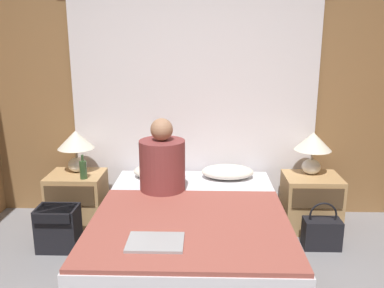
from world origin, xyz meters
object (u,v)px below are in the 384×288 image
(bed, at_px, (191,237))
(pillow_right, at_px, (228,172))
(nightstand_right, at_px, (311,202))
(nightstand_left, at_px, (77,199))
(lamp_left, at_px, (76,144))
(pillow_left, at_px, (159,171))
(lamp_right, at_px, (313,146))
(person_left_in_bed, at_px, (162,163))
(backpack_on_floor, at_px, (58,226))
(handbag_on_floor, at_px, (322,233))
(laptop_on_bed, at_px, (155,242))
(beer_bottle_on_left_stand, at_px, (83,169))

(bed, xyz_separation_m, pillow_right, (0.32, 0.75, 0.29))
(nightstand_right, bearing_deg, nightstand_left, 180.00)
(nightstand_left, height_order, lamp_left, lamp_left)
(pillow_left, bearing_deg, lamp_right, -0.07)
(person_left_in_bed, bearing_deg, pillow_right, 33.80)
(nightstand_right, distance_m, lamp_left, 2.28)
(nightstand_left, bearing_deg, pillow_left, 5.75)
(nightstand_right, bearing_deg, pillow_left, 176.85)
(backpack_on_floor, xyz_separation_m, handbag_on_floor, (2.24, 0.09, -0.08))
(pillow_left, xyz_separation_m, person_left_in_bed, (0.07, -0.39, 0.20))
(laptop_on_bed, bearing_deg, lamp_right, 45.90)
(lamp_left, relative_size, laptop_on_bed, 1.12)
(pillow_left, xyz_separation_m, beer_bottle_on_left_stand, (-0.67, -0.20, 0.08))
(nightstand_left, relative_size, lamp_right, 1.28)
(lamp_right, relative_size, beer_bottle_on_left_stand, 1.78)
(pillow_right, bearing_deg, nightstand_left, -176.85)
(nightstand_right, relative_size, backpack_on_floor, 1.35)
(lamp_right, bearing_deg, bed, -145.96)
(laptop_on_bed, distance_m, backpack_on_floor, 1.26)
(laptop_on_bed, xyz_separation_m, handbag_on_floor, (1.32, 0.89, -0.36))
(nightstand_left, bearing_deg, person_left_in_bed, -19.89)
(lamp_left, distance_m, person_left_in_bed, 0.94)
(nightstand_left, xyz_separation_m, lamp_left, (0.00, 0.08, 0.53))
(bed, relative_size, lamp_right, 4.77)
(beer_bottle_on_left_stand, bearing_deg, lamp_left, 119.92)
(backpack_on_floor, bearing_deg, person_left_in_bed, 10.95)
(backpack_on_floor, bearing_deg, beer_bottle_on_left_stand, 68.97)
(pillow_right, distance_m, laptop_on_bed, 1.46)
(bed, bearing_deg, lamp_left, 145.96)
(beer_bottle_on_left_stand, bearing_deg, lamp_right, 5.38)
(nightstand_right, relative_size, handbag_on_floor, 1.24)
(lamp_right, bearing_deg, nightstand_left, -178.01)
(lamp_left, distance_m, handbag_on_floor, 2.36)
(person_left_in_bed, bearing_deg, pillow_left, 100.29)
(person_left_in_bed, distance_m, laptop_on_bed, 1.00)
(lamp_left, bearing_deg, bed, -34.04)
(person_left_in_bed, height_order, backpack_on_floor, person_left_in_bed)
(bed, height_order, lamp_left, lamp_left)
(lamp_left, xyz_separation_m, pillow_right, (1.43, 0.00, -0.26))
(beer_bottle_on_left_stand, height_order, handbag_on_floor, beer_bottle_on_left_stand)
(lamp_right, height_order, beer_bottle_on_left_stand, lamp_right)
(lamp_right, relative_size, person_left_in_bed, 0.62)
(lamp_right, bearing_deg, nightstand_right, -90.00)
(pillow_right, bearing_deg, beer_bottle_on_left_stand, -171.38)
(pillow_left, relative_size, pillow_right, 1.00)
(pillow_left, bearing_deg, nightstand_right, -3.15)
(pillow_left, height_order, laptop_on_bed, pillow_left)
(person_left_in_bed, bearing_deg, handbag_on_floor, -3.27)
(lamp_left, height_order, pillow_left, lamp_left)
(bed, height_order, lamp_right, lamp_right)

